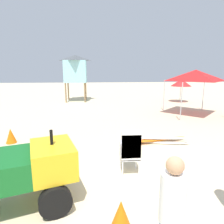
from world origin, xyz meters
TOP-DOWN VIEW (x-y plane):
  - ground at (0.00, 0.00)m, footprint 80.00×80.00m
  - utility_cart at (-2.48, 0.12)m, footprint 2.79×1.96m
  - stacked_plastic_chairs at (0.02, 1.21)m, footprint 0.48×0.48m
  - surfboard_pile at (1.33, 3.37)m, footprint 2.50×0.80m
  - lifeguard_near_center at (0.09, -1.34)m, footprint 0.32×0.32m
  - popup_canopy at (4.99, 7.87)m, footprint 2.75×2.75m
  - lifeguard_tower at (-2.52, 13.85)m, footprint 1.98×1.98m
  - beach_umbrella_left at (6.21, 12.54)m, footprint 1.67×1.67m
  - traffic_cone_near at (-3.98, 3.81)m, footprint 0.38×0.38m
  - traffic_cone_far at (-0.45, -0.59)m, footprint 0.39×0.39m
  - cooler_box at (-1.80, 2.41)m, footprint 0.50×0.34m

SIDE VIEW (x-z plane):
  - ground at x=0.00m, z-range 0.00..0.00m
  - surfboard_pile at x=1.33m, z-range 0.00..0.24m
  - cooler_box at x=-1.80m, z-range 0.00..0.33m
  - traffic_cone_near at x=-3.98m, z-range 0.00..0.55m
  - traffic_cone_far at x=-0.45m, z-range 0.00..0.56m
  - stacked_plastic_chairs at x=0.02m, z-range 0.10..1.30m
  - utility_cart at x=-2.48m, z-range 0.03..1.53m
  - lifeguard_near_center at x=0.09m, z-range 0.12..1.78m
  - beach_umbrella_left at x=6.21m, z-range 0.67..2.59m
  - popup_canopy at x=4.99m, z-range 1.01..3.68m
  - lifeguard_tower at x=-2.52m, z-range 0.82..4.70m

